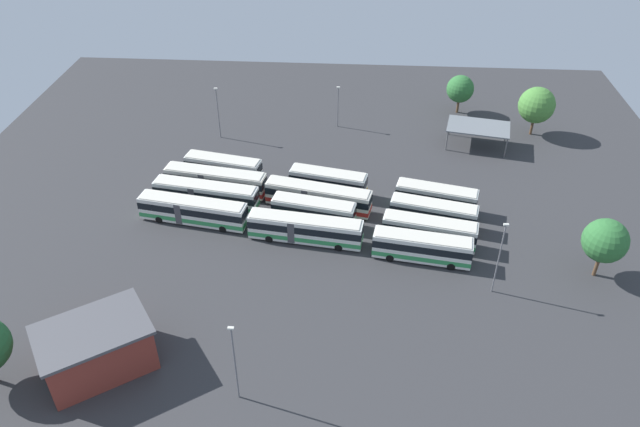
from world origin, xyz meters
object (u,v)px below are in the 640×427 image
bus_row1_slot1 (314,211)px  bus_row2_slot3 (436,198)px  lamp_post_mid_lot (218,111)px  bus_row0_slot1 (206,194)px  bus_row0_slot2 (215,181)px  lamp_post_near_entrance (499,256)px  lamp_post_far_corner (338,105)px  tree_south_edge (605,241)px  bus_row1_slot0 (305,229)px  bus_row2_slot1 (429,231)px  bus_row0_slot0 (193,211)px  bus_row1_slot2 (318,197)px  bus_row2_slot0 (422,247)px  depot_building (96,348)px  bus_row0_slot3 (223,168)px  maintenance_shelter (479,127)px  bus_row2_slot2 (433,214)px  bus_row1_slot3 (328,182)px  tree_northwest (537,105)px  tree_east_edge (460,89)px  lamp_post_by_building (235,361)px

bus_row1_slot1 → bus_row2_slot3: bearing=14.9°
lamp_post_mid_lot → bus_row0_slot1: bearing=-84.0°
bus_row0_slot2 → lamp_post_near_entrance: (36.38, -18.66, 3.41)m
lamp_post_far_corner → tree_south_edge: (32.52, -36.47, 1.14)m
bus_row1_slot0 → bus_row2_slot1: size_ratio=1.23×
bus_row0_slot0 → bus_row2_slot1: 31.22m
bus_row1_slot1 → lamp_post_near_entrance: lamp_post_near_entrance is taller
lamp_post_mid_lot → lamp_post_near_entrance: (39.06, -35.00, 0.48)m
bus_row1_slot2 → bus_row2_slot0: bearing=-37.0°
lamp_post_far_corner → lamp_post_mid_lot: lamp_post_mid_lot is taller
bus_row2_slot0 → lamp_post_near_entrance: size_ratio=1.26×
bus_row2_slot1 → bus_row2_slot3: (1.54, 7.72, -0.00)m
bus_row2_slot1 → bus_row2_slot3: size_ratio=1.07×
bus_row2_slot1 → depot_building: depot_building is taller
bus_row0_slot0 → bus_row0_slot3: bearing=80.2°
bus_row2_slot3 → bus_row0_slot2: bearing=175.9°
maintenance_shelter → bus_row2_slot2: bearing=-111.6°
bus_row2_slot0 → bus_row0_slot0: bearing=169.1°
bus_row0_slot1 → bus_row2_slot1: size_ratio=1.23×
lamp_post_far_corner → bus_row2_slot0: bearing=-71.2°
bus_row2_slot2 → lamp_post_near_entrance: 14.31m
bus_row1_slot3 → tree_northwest: (33.01, 20.27, 3.41)m
lamp_post_far_corner → bus_row2_slot2: bearing=-63.3°
bus_row0_slot2 → tree_northwest: size_ratio=1.80×
bus_row0_slot0 → maintenance_shelter: (40.85, 23.95, 1.45)m
maintenance_shelter → tree_south_edge: size_ratio=1.37×
bus_row2_slot2 → lamp_post_far_corner: (-13.89, 27.64, 2.17)m
bus_row0_slot3 → maintenance_shelter: (38.93, 12.77, 1.45)m
maintenance_shelter → bus_row1_slot0: bearing=-133.5°
bus_row0_slot2 → tree_east_edge: bearing=37.0°
bus_row1_slot2 → lamp_post_mid_lot: 26.45m
tree_east_edge → depot_building: bearing=-125.0°
bus_row2_slot1 → lamp_post_far_corner: (-13.06, 31.55, 2.16)m
bus_row1_slot3 → bus_row2_slot2: same height
bus_row0_slot2 → bus_row1_slot1: size_ratio=1.31×
bus_row0_slot1 → bus_row2_slot2: (31.08, -2.45, -0.00)m
maintenance_shelter → lamp_post_near_entrance: bearing=-94.9°
lamp_post_near_entrance → tree_south_edge: lamp_post_near_entrance is taller
maintenance_shelter → lamp_post_by_building: lamp_post_by_building is taller
bus_row1_slot0 → lamp_post_mid_lot: size_ratio=1.69×
bus_row0_slot2 → bus_row1_slot2: bearing=-11.9°
bus_row1_slot0 → lamp_post_mid_lot: bearing=121.5°
bus_row1_slot2 → lamp_post_near_entrance: lamp_post_near_entrance is taller
bus_row0_slot2 → bus_row1_slot1: same height
bus_row0_slot2 → bus_row2_slot1: 31.31m
bus_row2_slot1 → depot_building: (-34.69, -22.60, 0.80)m
bus_row0_slot0 → bus_row1_slot0: 15.59m
bus_row0_slot3 → tree_east_edge: size_ratio=1.69×
bus_row0_slot2 → lamp_post_by_building: (9.61, -35.42, 3.30)m
bus_row0_slot0 → bus_row2_slot0: (29.98, -5.80, -0.00)m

